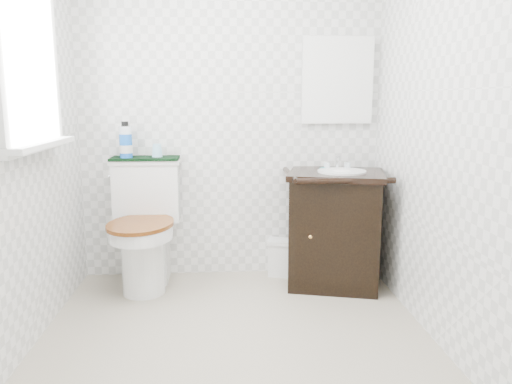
{
  "coord_description": "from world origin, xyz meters",
  "views": [
    {
      "loc": [
        -0.06,
        -2.49,
        1.32
      ],
      "look_at": [
        0.16,
        0.75,
        0.71
      ],
      "focal_mm": 35.0,
      "sensor_mm": 36.0,
      "label": 1
    }
  ],
  "objects": [
    {
      "name": "window",
      "position": [
        -1.07,
        0.25,
        1.55
      ],
      "size": [
        0.02,
        0.7,
        0.9
      ],
      "primitive_type": "cube",
      "color": "white",
      "rests_on": "wall_left"
    },
    {
      "name": "mouthwash_bottle",
      "position": [
        -0.74,
        1.06,
        1.03
      ],
      "size": [
        0.09,
        0.09,
        0.25
      ],
      "color": "blue",
      "rests_on": "towel"
    },
    {
      "name": "cup",
      "position": [
        -0.53,
        1.09,
        0.96
      ],
      "size": [
        0.07,
        0.07,
        0.09
      ],
      "primitive_type": "cone",
      "color": "#8FCAEA",
      "rests_on": "towel"
    },
    {
      "name": "vanity",
      "position": [
        0.73,
        0.9,
        0.43
      ],
      "size": [
        0.76,
        0.69,
        0.92
      ],
      "color": "black",
      "rests_on": "floor"
    },
    {
      "name": "wall_back",
      "position": [
        0.0,
        1.2,
        1.2
      ],
      "size": [
        2.4,
        0.0,
        2.4
      ],
      "primitive_type": "plane",
      "rotation": [
        1.57,
        0.0,
        0.0
      ],
      "color": "white",
      "rests_on": "ground"
    },
    {
      "name": "mirror",
      "position": [
        0.78,
        1.18,
        1.45
      ],
      "size": [
        0.5,
        0.02,
        0.6
      ],
      "primitive_type": "cube",
      "color": "silver",
      "rests_on": "wall_back"
    },
    {
      "name": "wall_right",
      "position": [
        1.1,
        0.0,
        1.2
      ],
      "size": [
        0.0,
        2.4,
        2.4
      ],
      "primitive_type": "plane",
      "rotation": [
        1.57,
        0.0,
        -1.57
      ],
      "color": "white",
      "rests_on": "ground"
    },
    {
      "name": "floor",
      "position": [
        0.0,
        0.0,
        0.0
      ],
      "size": [
        2.4,
        2.4,
        0.0
      ],
      "primitive_type": "plane",
      "color": "#AEA78C",
      "rests_on": "ground"
    },
    {
      "name": "wall_left",
      "position": [
        -1.1,
        0.0,
        1.2
      ],
      "size": [
        0.0,
        2.4,
        2.4
      ],
      "primitive_type": "plane",
      "rotation": [
        1.57,
        0.0,
        1.57
      ],
      "color": "white",
      "rests_on": "ground"
    },
    {
      "name": "soap_bar",
      "position": [
        0.66,
        1.01,
        0.83
      ],
      "size": [
        0.07,
        0.04,
        0.02
      ],
      "primitive_type": "ellipsoid",
      "color": "teal",
      "rests_on": "vanity"
    },
    {
      "name": "wall_front",
      "position": [
        0.0,
        -1.2,
        1.2
      ],
      "size": [
        2.4,
        0.0,
        2.4
      ],
      "primitive_type": "plane",
      "rotation": [
        -1.57,
        0.0,
        0.0
      ],
      "color": "white",
      "rests_on": "ground"
    },
    {
      "name": "trash_bin",
      "position": [
        0.37,
        1.1,
        0.14
      ],
      "size": [
        0.23,
        0.2,
        0.28
      ],
      "color": "white",
      "rests_on": "floor"
    },
    {
      "name": "toilet",
      "position": [
        -0.61,
        0.96,
        0.39
      ],
      "size": [
        0.5,
        0.68,
        0.89
      ],
      "color": "white",
      "rests_on": "floor"
    },
    {
      "name": "towel",
      "position": [
        -0.61,
        1.09,
        0.9
      ],
      "size": [
        0.48,
        0.22,
        0.02
      ],
      "primitive_type": "cube",
      "color": "black",
      "rests_on": "toilet"
    }
  ]
}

